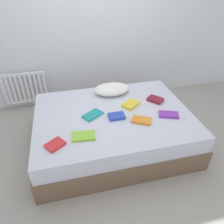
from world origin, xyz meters
TOP-DOWN VIEW (x-y plane):
  - ground_plane at (0.00, 0.00)m, footprint 8.00×8.00m
  - back_wall at (0.00, 1.35)m, footprint 6.00×0.10m
  - bed at (0.00, 0.00)m, footprint 2.00×1.50m
  - radiator at (-1.21, 1.20)m, footprint 0.69×0.04m
  - pillow at (0.10, 0.50)m, footprint 0.51×0.35m
  - textbook_lime at (-0.42, -0.37)m, footprint 0.26×0.18m
  - textbook_maroon at (0.64, 0.14)m, footprint 0.24×0.24m
  - textbook_orange at (0.29, -0.26)m, footprint 0.26×0.22m
  - textbook_blue at (0.02, -0.11)m, footprint 0.20×0.14m
  - textbook_purple at (0.66, -0.22)m, footprint 0.27×0.20m
  - textbook_teal at (-0.26, 0.00)m, footprint 0.29×0.26m
  - textbook_red at (-0.73, -0.44)m, footprint 0.23×0.22m
  - textbook_yellow at (0.27, 0.11)m, footprint 0.27×0.26m

SIDE VIEW (x-z plane):
  - ground_plane at x=0.00m, z-range 0.00..0.00m
  - bed at x=0.00m, z-range 0.00..0.50m
  - radiator at x=-1.21m, z-range 0.12..0.65m
  - textbook_teal at x=-0.26m, z-range 0.50..0.53m
  - textbook_lime at x=-0.42m, z-range 0.50..0.53m
  - textbook_red at x=-0.73m, z-range 0.50..0.53m
  - textbook_purple at x=0.66m, z-range 0.50..0.53m
  - textbook_orange at x=0.29m, z-range 0.50..0.54m
  - textbook_yellow at x=0.27m, z-range 0.50..0.54m
  - textbook_blue at x=0.02m, z-range 0.50..0.54m
  - textbook_maroon at x=0.64m, z-range 0.50..0.55m
  - pillow at x=0.10m, z-range 0.50..0.63m
  - back_wall at x=0.00m, z-range 0.00..2.80m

